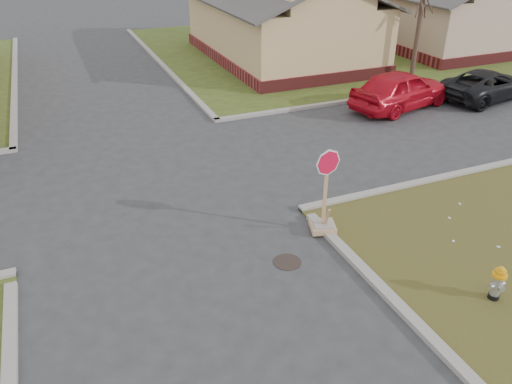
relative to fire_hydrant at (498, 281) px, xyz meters
name	(u,v)px	position (x,y,z in m)	size (l,w,h in m)	color
ground	(188,273)	(-5.54, 3.29, -0.49)	(120.00, 120.00, 0.00)	#2D2D2F
verge_far_right	(434,36)	(16.46, 21.29, -0.46)	(37.00, 19.00, 0.05)	#354318
curbs	(142,178)	(-5.54, 8.29, -0.49)	(80.00, 40.00, 0.12)	gray
manhole	(287,262)	(-3.34, 2.79, -0.48)	(0.64, 0.64, 0.01)	black
side_house_yellow	(281,18)	(4.46, 19.79, 1.70)	(7.60, 11.60, 4.70)	maroon
side_house_tan	(431,6)	(14.46, 19.79, 1.70)	(7.60, 11.60, 4.70)	maroon
tree_mid_right	(418,35)	(8.46, 13.49, 1.66)	(0.22, 0.22, 4.20)	#3B2B22
fire_hydrant	(498,281)	(0.00, 0.00, 0.00)	(0.30, 0.30, 0.80)	black
stop_sign	(324,213)	(-1.96, 3.61, 0.04)	(0.62, 0.61, 2.20)	tan
red_sedan	(401,89)	(5.48, 10.47, 0.30)	(1.86, 4.63, 1.58)	red
dark_pickup	(487,85)	(9.65, 10.01, 0.14)	(2.08, 4.51, 1.25)	black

